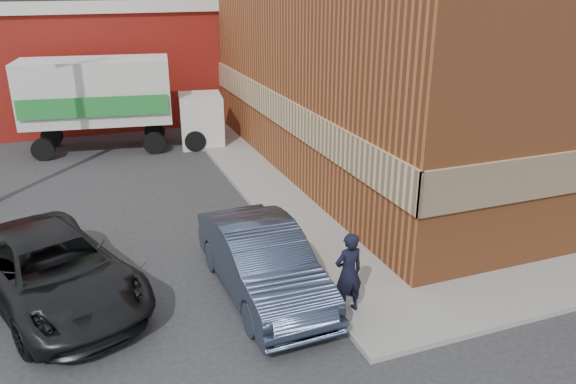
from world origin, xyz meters
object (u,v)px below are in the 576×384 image
object	(u,v)px
sedan	(263,262)
suv_a	(53,271)
brick_building	(451,26)
warehouse	(42,59)
man	(348,273)
box_truck	(116,98)

from	to	relation	value
sedan	suv_a	xyz separation A→B (m)	(-4.15, 1.25, -0.03)
brick_building	suv_a	world-z (taller)	brick_building
sedan	brick_building	bearing A→B (deg)	36.29
warehouse	suv_a	bearing A→B (deg)	-88.92
warehouse	sedan	bearing A→B (deg)	-76.62
sedan	suv_a	world-z (taller)	sedan
brick_building	suv_a	xyz separation A→B (m)	(-14.16, -6.60, -3.94)
brick_building	man	size ratio (longest dim) A/B	10.68
suv_a	box_truck	world-z (taller)	box_truck
brick_building	box_truck	world-z (taller)	brick_building
brick_building	suv_a	size ratio (longest dim) A/B	3.42
warehouse	suv_a	xyz separation A→B (m)	(0.33, -17.61, -2.07)
sedan	box_truck	distance (m)	12.53
sedan	suv_a	bearing A→B (deg)	161.47
suv_a	box_truck	xyz separation A→B (m)	(2.35, 11.09, 1.29)
warehouse	man	size ratio (longest dim) A/B	9.54
brick_building	warehouse	world-z (taller)	brick_building
box_truck	sedan	bearing A→B (deg)	-72.91
warehouse	sedan	xyz separation A→B (m)	(4.49, -18.86, -2.04)
sedan	box_truck	size ratio (longest dim) A/B	0.64
warehouse	sedan	distance (m)	19.49
man	warehouse	bearing A→B (deg)	-79.67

